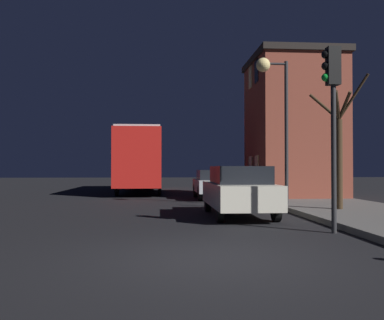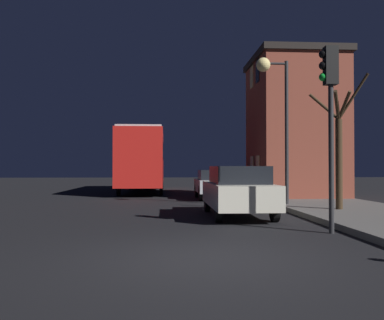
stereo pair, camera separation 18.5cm
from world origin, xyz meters
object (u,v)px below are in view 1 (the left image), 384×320
at_px(bare_tree, 339,146).
at_px(traffic_light, 332,99).
at_px(car_near_lane, 239,190).
at_px(car_mid_lane, 214,183).
at_px(bus, 141,157).
at_px(streetlamp, 272,91).

bearing_deg(bare_tree, traffic_light, -115.29).
relative_size(car_near_lane, car_mid_lane, 1.20).
height_order(bare_tree, bus, bare_tree).
xyz_separation_m(streetlamp, traffic_light, (-0.26, -6.28, -1.33)).
bearing_deg(bare_tree, streetlamp, 125.89).
xyz_separation_m(traffic_light, car_near_lane, (-1.56, 3.60, -2.31)).
height_order(bare_tree, car_mid_lane, bare_tree).
xyz_separation_m(bare_tree, bus, (-7.12, 13.59, -0.03)).
xyz_separation_m(streetlamp, car_mid_lane, (-1.64, 4.79, -3.70)).
xyz_separation_m(bare_tree, car_near_lane, (-3.46, -0.42, -1.43)).
distance_m(bare_tree, car_mid_lane, 7.92).
distance_m(traffic_light, car_near_lane, 4.55).
relative_size(traffic_light, bus, 0.38).
distance_m(streetlamp, car_mid_lane, 6.27).
bearing_deg(car_mid_lane, car_near_lane, -91.38).
height_order(bare_tree, car_near_lane, bare_tree).
distance_m(car_near_lane, car_mid_lane, 7.47).
height_order(traffic_light, bare_tree, bare_tree).
xyz_separation_m(streetlamp, bare_tree, (1.64, -2.27, -2.20)).
bearing_deg(streetlamp, traffic_light, -92.36).
xyz_separation_m(traffic_light, bus, (-5.22, 17.60, -0.90)).
xyz_separation_m(streetlamp, car_near_lane, (-1.82, -2.68, -3.64)).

